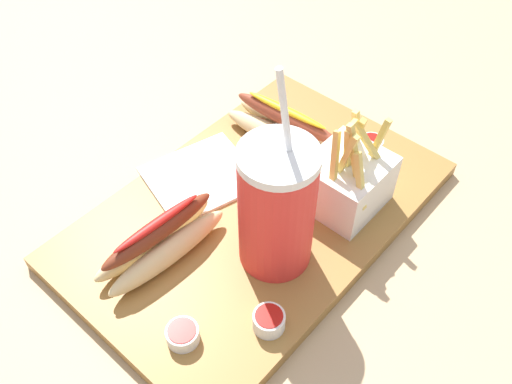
% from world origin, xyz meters
% --- Properties ---
extents(ground_plane, '(2.40, 2.40, 0.02)m').
position_xyz_m(ground_plane, '(0.00, 0.00, -0.01)').
color(ground_plane, tan).
extents(food_tray, '(0.48, 0.31, 0.02)m').
position_xyz_m(food_tray, '(0.00, 0.00, 0.01)').
color(food_tray, olive).
rests_on(food_tray, ground_plane).
extents(soda_cup, '(0.09, 0.09, 0.26)m').
position_xyz_m(soda_cup, '(-0.04, -0.06, 0.10)').
color(soda_cup, red).
rests_on(soda_cup, food_tray).
extents(fries_basket, '(0.10, 0.09, 0.15)m').
position_xyz_m(fries_basket, '(0.08, -0.08, 0.06)').
color(fries_basket, white).
rests_on(fries_basket, food_tray).
extents(hot_dog_1, '(0.07, 0.18, 0.06)m').
position_xyz_m(hot_dog_1, '(0.12, 0.05, 0.04)').
color(hot_dog_1, '#E5C689').
rests_on(hot_dog_1, food_tray).
extents(hot_dog_2, '(0.17, 0.06, 0.06)m').
position_xyz_m(hot_dog_2, '(-0.13, 0.04, 0.04)').
color(hot_dog_2, '#E5C689').
rests_on(hot_dog_2, food_tray).
extents(ketchup_cup_1, '(0.03, 0.03, 0.02)m').
position_xyz_m(ketchup_cup_1, '(-0.12, -0.12, 0.03)').
color(ketchup_cup_1, white).
rests_on(ketchup_cup_1, food_tray).
extents(ketchup_cup_2, '(0.04, 0.04, 0.02)m').
position_xyz_m(ketchup_cup_2, '(-0.19, -0.06, 0.03)').
color(ketchup_cup_2, white).
rests_on(ketchup_cup_2, food_tray).
extents(ketchup_cup_3, '(0.03, 0.03, 0.02)m').
position_xyz_m(ketchup_cup_3, '(0.18, -0.05, 0.03)').
color(ketchup_cup_3, white).
rests_on(ketchup_cup_3, food_tray).
extents(napkin_stack, '(0.16, 0.15, 0.00)m').
position_xyz_m(napkin_stack, '(-0.01, 0.09, 0.02)').
color(napkin_stack, white).
rests_on(napkin_stack, food_tray).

